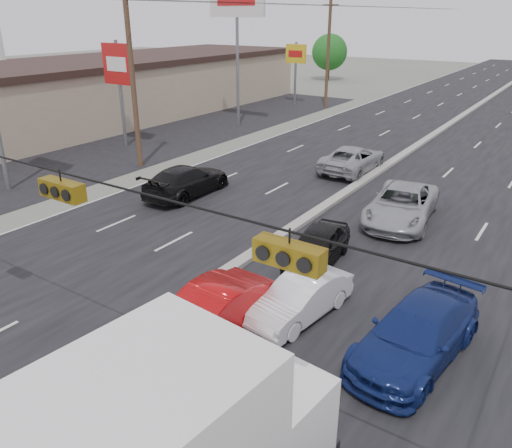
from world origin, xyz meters
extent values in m
plane|color=#606356|center=(0.00, 0.00, 0.00)|extent=(200.00, 200.00, 0.00)
cube|color=black|center=(0.00, 30.00, 0.00)|extent=(20.00, 160.00, 0.02)
cube|color=gray|center=(0.00, 30.00, 0.10)|extent=(0.50, 160.00, 0.20)
cube|color=tan|center=(-26.00, 25.00, 2.30)|extent=(12.00, 42.00, 4.60)
cube|color=black|center=(-17.00, 25.00, 0.00)|extent=(10.00, 42.00, 0.02)
cylinder|color=#422D1E|center=(-12.50, 15.00, 5.00)|extent=(0.30, 0.30, 10.00)
cylinder|color=#422D1E|center=(-12.50, 40.00, 5.00)|extent=(0.30, 0.30, 10.00)
cube|color=#422D1E|center=(-12.50, 40.00, 9.30)|extent=(1.60, 0.12, 0.12)
cylinder|color=black|center=(0.00, 0.00, 5.80)|extent=(25.00, 0.04, 0.04)
cube|color=#72590C|center=(1.50, 0.00, 5.45)|extent=(1.05, 0.30, 0.35)
cube|color=#72590C|center=(6.50, 0.00, 5.45)|extent=(1.05, 0.30, 0.35)
cylinder|color=slate|center=(-17.00, 18.00, 3.50)|extent=(0.24, 0.24, 7.00)
cube|color=#B21414|center=(-17.00, 18.00, 5.50)|extent=(2.60, 0.25, 2.60)
cylinder|color=slate|center=(-14.50, 28.00, 5.50)|extent=(0.24, 0.24, 11.00)
cylinder|color=slate|center=(-16.00, 40.00, 3.00)|extent=(0.24, 0.24, 6.00)
cube|color=gold|center=(-16.00, 40.00, 4.90)|extent=(2.20, 0.25, 1.80)
cylinder|color=#382619|center=(-22.00, 60.00, 1.08)|extent=(0.28, 0.28, 2.16)
sphere|color=#155116|center=(-22.00, 60.00, 3.72)|extent=(4.80, 4.80, 4.80)
cube|color=white|center=(5.43, 0.86, 1.39)|extent=(2.87, 2.37, 2.00)
cylinder|color=black|center=(4.24, 0.70, 0.50)|extent=(0.43, 1.03, 1.00)
imported|color=#AB0A0D|center=(1.87, 3.70, 0.75)|extent=(1.75, 4.61, 1.50)
imported|color=black|center=(2.27, 9.58, 0.68)|extent=(2.10, 4.15, 1.35)
imported|color=white|center=(3.50, 6.06, 0.64)|extent=(1.88, 4.05, 1.29)
imported|color=#9D9FA4|center=(3.50, 15.22, 0.77)|extent=(3.23, 5.84, 1.55)
imported|color=navy|center=(7.00, 6.05, 0.74)|extent=(2.70, 5.31, 1.48)
imported|color=black|center=(-6.70, 12.63, 0.76)|extent=(2.26, 5.29, 1.52)
imported|color=#94969B|center=(-1.40, 21.15, 0.74)|extent=(2.50, 5.37, 1.49)
camera|label=1|loc=(9.58, -5.44, 8.54)|focal=35.00mm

